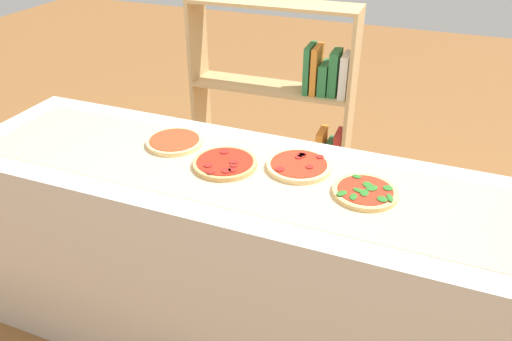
{
  "coord_description": "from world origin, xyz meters",
  "views": [
    {
      "loc": [
        0.59,
        -1.49,
        1.92
      ],
      "look_at": [
        0.0,
        0.0,
        0.96
      ],
      "focal_mm": 35.02,
      "sensor_mm": 36.0,
      "label": 1
    }
  ],
  "objects_px": {
    "pizza_pepperoni_1": "(225,163)",
    "pizza_spinach_3": "(365,192)",
    "pizza_plain_0": "(175,142)",
    "bookshelf": "(291,135)",
    "pizza_pepperoni_2": "(299,166)"
  },
  "relations": [
    {
      "from": "pizza_plain_0",
      "to": "pizza_pepperoni_1",
      "type": "bearing_deg",
      "value": -17.65
    },
    {
      "from": "pizza_plain_0",
      "to": "pizza_pepperoni_1",
      "type": "xyz_separation_m",
      "value": [
        0.27,
        -0.09,
        -0.0
      ]
    },
    {
      "from": "bookshelf",
      "to": "pizza_pepperoni_1",
      "type": "bearing_deg",
      "value": -88.44
    },
    {
      "from": "bookshelf",
      "to": "pizza_plain_0",
      "type": "bearing_deg",
      "value": -106.08
    },
    {
      "from": "pizza_spinach_3",
      "to": "bookshelf",
      "type": "xyz_separation_m",
      "value": [
        -0.57,
        0.94,
        -0.32
      ]
    },
    {
      "from": "pizza_plain_0",
      "to": "bookshelf",
      "type": "xyz_separation_m",
      "value": [
        0.25,
        0.85,
        -0.32
      ]
    },
    {
      "from": "pizza_pepperoni_1",
      "to": "pizza_pepperoni_2",
      "type": "relative_size",
      "value": 1.0
    },
    {
      "from": "pizza_plain_0",
      "to": "pizza_spinach_3",
      "type": "xyz_separation_m",
      "value": [
        0.81,
        -0.08,
        -0.0
      ]
    },
    {
      "from": "pizza_pepperoni_1",
      "to": "pizza_pepperoni_2",
      "type": "distance_m",
      "value": 0.28
    },
    {
      "from": "bookshelf",
      "to": "pizza_pepperoni_2",
      "type": "bearing_deg",
      "value": -70.81
    },
    {
      "from": "pizza_pepperoni_1",
      "to": "pizza_spinach_3",
      "type": "xyz_separation_m",
      "value": [
        0.54,
        0.0,
        -0.0
      ]
    },
    {
      "from": "pizza_plain_0",
      "to": "bookshelf",
      "type": "height_order",
      "value": "bookshelf"
    },
    {
      "from": "pizza_plain_0",
      "to": "pizza_pepperoni_1",
      "type": "height_order",
      "value": "pizza_pepperoni_1"
    },
    {
      "from": "pizza_pepperoni_1",
      "to": "pizza_spinach_3",
      "type": "height_order",
      "value": "pizza_pepperoni_1"
    },
    {
      "from": "pizza_spinach_3",
      "to": "bookshelf",
      "type": "distance_m",
      "value": 1.14
    }
  ]
}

